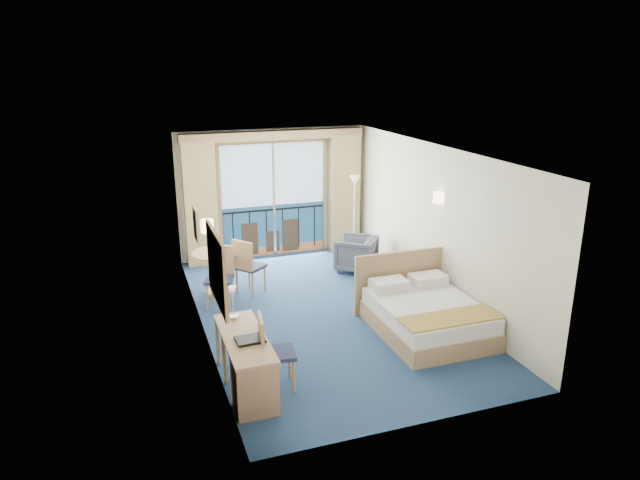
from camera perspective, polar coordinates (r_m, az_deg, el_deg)
The scene contains 22 objects.
floor at distance 9.60m, azimuth 0.50°, elevation -7.26°, with size 6.50×6.50×0.00m, color navy.
room_walls at distance 9.00m, azimuth 0.53°, elevation 3.08°, with size 4.04×6.54×2.72m.
balcony_door at distance 12.14m, azimuth -4.66°, elevation 3.71°, with size 2.36×0.03×2.52m.
curtain_left at distance 11.69m, azimuth -11.84°, elevation 3.53°, with size 0.65×0.22×2.55m, color tan.
curtain_right at distance 12.44m, azimuth 2.47°, elevation 4.72°, with size 0.65×0.22×2.55m, color tan.
pelmet at distance 11.77m, azimuth -4.65°, elevation 10.40°, with size 3.80×0.25×0.18m, color #A47759.
mirror at distance 7.21m, azimuth -10.28°, elevation -2.80°, with size 0.05×1.25×0.95m.
wall_print at distance 9.04m, azimuth -12.32°, elevation 1.56°, with size 0.04×0.42×0.52m.
sconce_left at distance 7.97m, azimuth -11.23°, elevation 1.38°, with size 0.18×0.18×0.18m, color #FCE4B0.
sconce_right at distance 9.67m, azimuth 11.75°, elevation 4.16°, with size 0.18×0.18×0.18m, color #FCE4B0.
bed at distance 9.01m, azimuth 10.51°, elevation -7.30°, with size 1.63×1.93×1.02m.
nightstand at distance 10.39m, azimuth 9.21°, elevation -3.82°, with size 0.43×0.41×0.57m, color tan.
phone at distance 10.26m, azimuth 9.46°, elevation -2.15°, with size 0.19×0.15×0.09m, color silver.
armchair at distance 11.39m, azimuth 3.63°, elevation -1.37°, with size 0.74×0.76×0.69m, color #41464F.
floor_lamp at distance 12.12m, azimuth 3.48°, elevation 4.51°, with size 0.24×0.24×1.72m.
desk at distance 7.10m, azimuth -6.79°, elevation -13.29°, with size 0.53×1.53×0.72m.
desk_chair at distance 7.32m, azimuth -4.94°, elevation -10.71°, with size 0.49×0.48×1.00m.
folder at distance 7.18m, azimuth -7.01°, elevation -9.85°, with size 0.35×0.26×0.03m, color black.
desk_lamp at distance 7.66m, azimuth -8.72°, elevation -5.53°, with size 0.12×0.12×0.44m.
round_table at distance 10.37m, azimuth -10.34°, elevation -2.16°, with size 0.85×0.85×0.77m.
table_chair_a at distance 10.20m, azimuth -7.31°, elevation -2.35°, with size 0.63×0.63×1.03m.
table_chair_b at distance 9.83m, azimuth -9.96°, elevation -3.27°, with size 0.57×0.58×1.03m.
Camera 1 is at (-2.95, -8.20, 4.01)m, focal length 32.00 mm.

